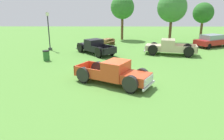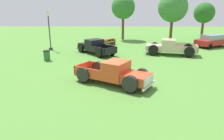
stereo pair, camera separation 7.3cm
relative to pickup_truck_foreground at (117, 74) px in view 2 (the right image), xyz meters
The scene contains 11 objects.
ground_plane 1.04m from the pickup_truck_foreground, 104.79° to the left, with size 80.00×80.00×0.00m, color #548C38.
pickup_truck_foreground is the anchor object (origin of this frame).
pickup_truck_behind_left 10.23m from the pickup_truck_foreground, 59.36° to the left, with size 5.38×3.04×1.56m.
pickup_truck_behind_right 9.50m from the pickup_truck_foreground, 104.18° to the left, with size 4.49×4.82×1.49m.
sedan_distant_a 17.57m from the pickup_truck_foreground, 48.34° to the left, with size 4.82×3.75×1.50m.
lamp_post_near 13.31m from the pickup_truck_foreground, 124.14° to the left, with size 0.36×0.36×4.19m.
picnic_table 14.38m from the pickup_truck_foreground, 94.65° to the left, with size 2.28×2.33×0.78m.
trash_can 8.75m from the pickup_truck_foreground, 136.23° to the left, with size 0.59×0.59×0.95m.
oak_tree_east 19.43m from the pickup_truck_foreground, 87.03° to the left, with size 3.38×3.38×6.34m.
oak_tree_west 18.11m from the pickup_truck_foreground, 65.56° to the left, with size 3.81×3.81×6.53m.
oak_tree_center 24.42m from the pickup_truck_foreground, 57.08° to the left, with size 3.03×3.03×5.34m.
Camera 2 is at (0.09, -13.18, 4.71)m, focal length 33.76 mm.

